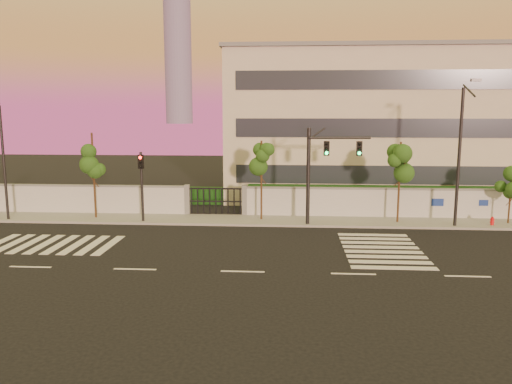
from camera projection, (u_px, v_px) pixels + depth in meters
ground at (243, 272)px, 22.70m from camera, size 120.00×120.00×0.00m
sidewalk at (258, 220)px, 33.03m from camera, size 60.00×3.00×0.15m
perimeter_wall at (260, 202)px, 34.34m from camera, size 60.00×0.36×2.20m
hedge_row at (277, 199)px, 37.01m from camera, size 41.00×4.25×1.80m
institutional_building at (371, 124)px, 42.77m from camera, size 24.40×12.40×12.25m
distant_skyscraper at (177, 17)px, 292.93m from camera, size 16.00×16.00×118.00m
road_markings at (220, 248)px, 26.50m from camera, size 57.00×7.62×0.02m
street_tree_c at (93, 156)px, 33.02m from camera, size 1.61×1.28×5.83m
street_tree_d at (262, 162)px, 32.51m from camera, size 1.57×1.25×5.34m
street_tree_e at (400, 164)px, 31.70m from camera, size 1.61×1.28×5.31m
street_tree_f at (511, 184)px, 31.54m from camera, size 1.32×1.05×3.62m
traffic_signal_main at (321, 165)px, 31.07m from camera, size 3.92×0.47×6.21m
traffic_signal_secondary at (142, 178)px, 32.11m from camera, size 0.36×0.35×4.65m
streetlight_west at (2, 157)px, 32.30m from camera, size 0.47×1.91×7.95m
streetlight_east at (461, 150)px, 30.29m from camera, size 0.54×2.17×9.03m
fire_hydrant at (492, 222)px, 31.37m from camera, size 0.27×0.25×0.68m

